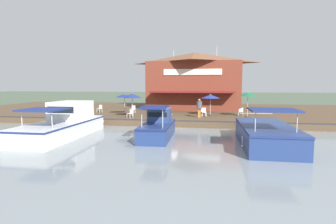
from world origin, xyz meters
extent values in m
plane|color=#4C5B47|center=(0.00, 0.00, 0.00)|extent=(220.00, 220.00, 0.00)
cube|color=brown|center=(-11.00, 0.00, 0.30)|extent=(22.00, 56.00, 0.60)
cube|color=#2D2D33|center=(-0.10, 0.00, 0.65)|extent=(0.20, 50.40, 0.10)
cube|color=brown|center=(-13.67, 1.81, 3.60)|extent=(8.76, 11.52, 6.01)
pyramid|color=brown|center=(-13.67, 1.81, 7.33)|extent=(9.20, 12.09, 1.45)
cube|color=maroon|center=(-8.39, 1.81, 2.90)|extent=(1.80, 9.79, 0.16)
cube|color=silver|center=(-9.25, 1.81, 5.26)|extent=(0.08, 6.91, 0.70)
cylinder|color=silver|center=(-13.67, 4.69, 7.77)|extent=(0.06, 0.06, 2.32)
cube|color=gold|center=(-13.49, 4.69, 8.78)|extent=(0.36, 0.03, 0.24)
cylinder|color=silver|center=(-13.67, -1.07, 7.66)|extent=(0.06, 0.06, 2.11)
cube|color=#337547|center=(-13.49, -1.07, 8.57)|extent=(0.36, 0.03, 0.24)
cylinder|color=#B7B7B7|center=(-2.55, -3.54, 1.67)|extent=(0.06, 0.06, 2.14)
cylinder|color=#2D2D33|center=(-2.55, -3.54, 0.63)|extent=(0.36, 0.36, 0.06)
cone|color=navy|center=(-2.55, -3.54, 2.68)|extent=(1.80, 1.80, 0.41)
cone|color=yellow|center=(-2.55, -3.54, 2.70)|extent=(1.12, 1.12, 0.33)
sphere|color=yellow|center=(-2.55, -3.54, 2.89)|extent=(0.08, 0.08, 0.08)
cylinder|color=#B7B7B7|center=(-4.29, 7.61, 1.75)|extent=(0.06, 0.06, 2.29)
cylinder|color=#2D2D33|center=(-4.29, 7.61, 0.63)|extent=(0.36, 0.36, 0.06)
cone|color=#19663D|center=(-4.29, 7.61, 2.84)|extent=(1.72, 1.72, 0.39)
cone|color=silver|center=(-4.29, 7.61, 2.86)|extent=(1.07, 1.07, 0.31)
sphere|color=silver|center=(-4.29, 7.61, 3.03)|extent=(0.08, 0.08, 0.08)
cylinder|color=#B7B7B7|center=(-4.90, 4.02, 1.61)|extent=(0.06, 0.06, 2.02)
cylinder|color=#2D2D33|center=(-4.90, 4.02, 0.63)|extent=(0.36, 0.36, 0.06)
cone|color=navy|center=(-4.90, 4.02, 2.56)|extent=(1.92, 1.92, 0.36)
cone|color=white|center=(-4.90, 4.02, 2.58)|extent=(1.19, 1.19, 0.29)
sphere|color=white|center=(-4.90, 4.02, 2.74)|extent=(0.08, 0.08, 0.08)
cylinder|color=#B7B7B7|center=(-4.60, -5.04, 1.62)|extent=(0.06, 0.06, 2.05)
cylinder|color=#2D2D33|center=(-4.60, -5.04, 0.63)|extent=(0.36, 0.36, 0.06)
cone|color=navy|center=(-4.60, -5.04, 2.59)|extent=(1.89, 1.89, 0.35)
cone|color=yellow|center=(-4.60, -5.04, 2.61)|extent=(1.17, 1.17, 0.28)
sphere|color=yellow|center=(-4.60, -5.04, 2.77)|extent=(0.08, 0.08, 0.08)
cube|color=white|center=(-1.86, -11.31, 0.81)|extent=(0.04, 0.04, 0.42)
cube|color=white|center=(-1.86, -11.71, 0.81)|extent=(0.04, 0.04, 0.42)
cube|color=white|center=(-2.26, -11.30, 0.81)|extent=(0.04, 0.04, 0.42)
cube|color=white|center=(-2.26, -11.70, 0.81)|extent=(0.04, 0.04, 0.42)
cube|color=white|center=(-2.06, -11.50, 1.03)|extent=(0.44, 0.44, 0.05)
cube|color=white|center=(-2.26, -11.50, 1.25)|extent=(0.04, 0.44, 0.40)
cube|color=white|center=(-3.93, 3.64, 0.81)|extent=(0.05, 0.05, 0.42)
cube|color=white|center=(-3.84, 3.25, 0.81)|extent=(0.05, 0.05, 0.42)
cube|color=white|center=(-4.32, 3.55, 0.81)|extent=(0.05, 0.05, 0.42)
cube|color=white|center=(-4.23, 3.16, 0.81)|extent=(0.05, 0.05, 0.42)
cube|color=white|center=(-4.08, 3.40, 1.03)|extent=(0.53, 0.53, 0.05)
cube|color=white|center=(-4.27, 3.35, 1.25)|extent=(0.14, 0.44, 0.40)
cube|color=white|center=(-4.85, 7.24, 0.81)|extent=(0.05, 0.05, 0.42)
cube|color=white|center=(-4.91, 6.85, 0.81)|extent=(0.05, 0.05, 0.42)
cube|color=white|center=(-5.25, 7.30, 0.81)|extent=(0.05, 0.05, 0.42)
cube|color=white|center=(-5.30, 6.91, 0.81)|extent=(0.05, 0.05, 0.42)
cube|color=white|center=(-5.08, 7.08, 1.03)|extent=(0.50, 0.50, 0.05)
cube|color=white|center=(-5.28, 7.10, 1.25)|extent=(0.10, 0.44, 0.40)
cube|color=white|center=(-1.34, -3.41, 0.81)|extent=(0.05, 0.05, 0.42)
cube|color=white|center=(-1.52, -3.76, 0.81)|extent=(0.05, 0.05, 0.42)
cube|color=white|center=(-1.69, -3.22, 0.81)|extent=(0.05, 0.05, 0.42)
cube|color=white|center=(-1.88, -3.58, 0.81)|extent=(0.05, 0.05, 0.42)
cube|color=white|center=(-1.61, -3.49, 1.03)|extent=(0.59, 0.59, 0.05)
cube|color=white|center=(-1.79, -3.40, 1.25)|extent=(0.24, 0.41, 0.40)
cube|color=white|center=(-5.68, -8.40, 0.81)|extent=(0.05, 0.05, 0.42)
cube|color=white|center=(-5.83, -8.78, 0.81)|extent=(0.05, 0.05, 0.42)
cube|color=white|center=(-6.06, -8.26, 0.81)|extent=(0.05, 0.05, 0.42)
cube|color=white|center=(-6.20, -8.63, 0.81)|extent=(0.05, 0.05, 0.42)
cube|color=white|center=(-5.94, -8.52, 1.03)|extent=(0.57, 0.57, 0.05)
cube|color=white|center=(-6.13, -8.45, 1.25)|extent=(0.19, 0.43, 0.40)
cube|color=white|center=(-5.55, -4.32, 0.81)|extent=(0.04, 0.04, 0.42)
cube|color=white|center=(-5.59, -4.72, 0.81)|extent=(0.04, 0.04, 0.42)
cube|color=white|center=(-5.94, -4.28, 0.81)|extent=(0.04, 0.04, 0.42)
cube|color=white|center=(-5.98, -4.68, 0.81)|extent=(0.04, 0.04, 0.42)
cube|color=white|center=(-5.76, -4.50, 1.03)|extent=(0.48, 0.48, 0.05)
cube|color=white|center=(-5.96, -4.48, 1.25)|extent=(0.09, 0.44, 0.40)
cylinder|color=orange|center=(-2.90, 2.93, 1.04)|extent=(0.13, 0.13, 0.88)
cylinder|color=orange|center=(-3.04, 3.04, 1.04)|extent=(0.13, 0.13, 0.88)
cylinder|color=#4C4C56|center=(-2.97, 2.99, 1.82)|extent=(0.51, 0.51, 0.69)
sphere|color=#9E7051|center=(-2.97, 2.99, 2.29)|extent=(0.24, 0.24, 0.24)
cube|color=navy|center=(5.75, 7.43, 0.70)|extent=(6.93, 2.96, 1.24)
ellipsoid|color=navy|center=(2.30, 7.41, 0.70)|extent=(2.46, 2.79, 1.24)
cube|color=navy|center=(5.75, 7.43, 1.24)|extent=(7.01, 3.00, 0.10)
cube|color=navy|center=(7.38, 7.44, 2.40)|extent=(2.22, 2.50, 0.09)
cylinder|color=silver|center=(8.03, 8.47, 1.86)|extent=(0.05, 0.05, 1.08)
cylinder|color=silver|center=(8.05, 6.43, 1.86)|extent=(0.05, 0.05, 1.08)
cylinder|color=silver|center=(2.01, 7.41, 1.62)|extent=(0.05, 2.34, 0.04)
cube|color=white|center=(5.52, -6.20, 0.63)|extent=(7.96, 2.91, 1.10)
ellipsoid|color=white|center=(1.56, -6.23, 0.63)|extent=(2.82, 2.73, 1.10)
cube|color=navy|center=(5.52, -6.20, 1.10)|extent=(8.05, 2.95, 0.10)
cube|color=white|center=(4.12, -6.21, 1.85)|extent=(2.89, 2.30, 1.33)
cube|color=black|center=(5.54, -6.20, 2.01)|extent=(0.08, 1.99, 0.47)
cube|color=navy|center=(7.39, -6.18, 2.21)|extent=(2.40, 2.44, 0.11)
cylinder|color=silver|center=(8.09, -5.18, 1.69)|extent=(0.05, 0.05, 1.02)
cylinder|color=silver|center=(8.11, -7.17, 1.69)|extent=(0.05, 0.05, 1.02)
cube|color=navy|center=(4.63, 0.50, 0.60)|extent=(5.27, 2.06, 1.04)
ellipsoid|color=navy|center=(2.03, 0.40, 0.60)|extent=(1.90, 1.85, 1.04)
cube|color=navy|center=(4.63, 0.50, 1.04)|extent=(5.33, 2.10, 0.10)
cube|color=navy|center=(3.72, 0.46, 1.58)|extent=(1.92, 1.57, 0.93)
cube|color=black|center=(4.63, 0.50, 1.70)|extent=(0.11, 1.32, 0.33)
cube|color=navy|center=(5.86, 0.54, 2.33)|extent=(2.37, 1.68, 0.09)
cylinder|color=silver|center=(6.53, 1.22, 1.72)|extent=(0.05, 0.05, 1.21)
cylinder|color=silver|center=(6.57, -0.09, 1.72)|extent=(0.05, 0.05, 1.21)
cylinder|color=silver|center=(1.82, 0.40, 1.42)|extent=(0.09, 1.50, 0.04)
ellipsoid|color=white|center=(6.66, 6.18, 0.20)|extent=(0.32, 0.58, 0.24)
cylinder|color=white|center=(6.64, 5.97, 0.52)|extent=(0.07, 0.07, 0.40)
sphere|color=white|center=(6.64, 5.96, 0.72)|extent=(0.10, 0.10, 0.10)
cone|color=orange|center=(6.63, 5.89, 0.72)|extent=(0.05, 0.06, 0.04)
cylinder|color=brown|center=(-16.73, 4.70, 2.21)|extent=(0.41, 0.41, 3.22)
sphere|color=#387033|center=(-16.73, 4.70, 5.28)|extent=(3.89, 3.89, 3.89)
sphere|color=#387033|center=(-15.95, 4.12, 4.89)|extent=(2.73, 2.73, 2.73)
cylinder|color=brown|center=(-19.87, 4.69, 2.05)|extent=(0.39, 0.39, 2.90)
sphere|color=#387033|center=(-19.87, 4.69, 5.18)|extent=(4.47, 4.47, 4.47)
sphere|color=#387033|center=(-18.98, 4.02, 4.73)|extent=(3.13, 3.13, 3.13)
camera|label=1|loc=(22.12, 4.18, 3.75)|focal=28.00mm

